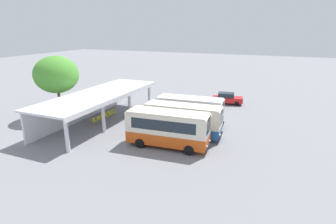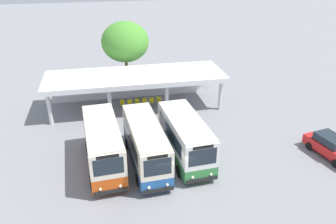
# 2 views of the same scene
# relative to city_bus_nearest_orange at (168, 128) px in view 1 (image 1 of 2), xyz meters

# --- Properties ---
(ground_plane) EXTENTS (180.00, 180.00, 0.00)m
(ground_plane) POSITION_rel_city_bus_nearest_orange_xyz_m (4.38, -3.07, -1.85)
(ground_plane) COLOR gray
(city_bus_nearest_orange) EXTENTS (2.80, 7.67, 3.36)m
(city_bus_nearest_orange) POSITION_rel_city_bus_nearest_orange_xyz_m (0.00, 0.00, 0.00)
(city_bus_nearest_orange) COLOR black
(city_bus_nearest_orange) RESTS_ON ground
(city_bus_second_in_row) EXTENTS (2.59, 7.89, 3.25)m
(city_bus_second_in_row) POSITION_rel_city_bus_nearest_orange_xyz_m (3.00, -0.33, -0.06)
(city_bus_second_in_row) COLOR black
(city_bus_second_in_row) RESTS_ON ground
(city_bus_middle_cream) EXTENTS (2.84, 7.45, 3.27)m
(city_bus_middle_cream) POSITION_rel_city_bus_nearest_orange_xyz_m (6.00, -0.07, -0.05)
(city_bus_middle_cream) COLOR black
(city_bus_middle_cream) RESTS_ON ground
(parked_car_flank) EXTENTS (2.52, 4.50, 1.62)m
(parked_car_flank) POSITION_rel_city_bus_nearest_orange_xyz_m (16.97, -2.04, -1.03)
(parked_car_flank) COLOR black
(parked_car_flank) RESTS_ON ground
(terminal_canopy) EXTENTS (17.27, 5.71, 3.40)m
(terminal_canopy) POSITION_rel_city_bus_nearest_orange_xyz_m (3.50, 10.62, 0.80)
(terminal_canopy) COLOR silver
(terminal_canopy) RESTS_ON ground
(waiting_chair_end_by_column) EXTENTS (0.45, 0.45, 0.86)m
(waiting_chair_end_by_column) POSITION_rel_city_bus_nearest_orange_xyz_m (2.09, 9.83, -1.33)
(waiting_chair_end_by_column) COLOR slate
(waiting_chair_end_by_column) RESTS_ON ground
(waiting_chair_second_from_end) EXTENTS (0.45, 0.45, 0.86)m
(waiting_chair_second_from_end) POSITION_rel_city_bus_nearest_orange_xyz_m (2.83, 9.74, -1.33)
(waiting_chair_second_from_end) COLOR slate
(waiting_chair_second_from_end) RESTS_ON ground
(waiting_chair_middle_seat) EXTENTS (0.45, 0.45, 0.86)m
(waiting_chair_middle_seat) POSITION_rel_city_bus_nearest_orange_xyz_m (3.57, 9.83, -1.33)
(waiting_chair_middle_seat) COLOR slate
(waiting_chair_middle_seat) RESTS_ON ground
(waiting_chair_fourth_seat) EXTENTS (0.45, 0.45, 0.86)m
(waiting_chair_fourth_seat) POSITION_rel_city_bus_nearest_orange_xyz_m (4.31, 9.80, -1.33)
(waiting_chair_fourth_seat) COLOR slate
(waiting_chair_fourth_seat) RESTS_ON ground
(waiting_chair_fifth_seat) EXTENTS (0.45, 0.45, 0.86)m
(waiting_chair_fifth_seat) POSITION_rel_city_bus_nearest_orange_xyz_m (5.05, 9.80, -1.33)
(waiting_chair_fifth_seat) COLOR slate
(waiting_chair_fifth_seat) RESTS_ON ground
(waiting_chair_far_end_seat) EXTENTS (0.45, 0.45, 0.86)m
(waiting_chair_far_end_seat) POSITION_rel_city_bus_nearest_orange_xyz_m (5.79, 9.85, -1.33)
(waiting_chair_far_end_seat) COLOR slate
(waiting_chair_far_end_seat) RESTS_ON ground
(roadside_tree_behind_canopy) EXTENTS (5.17, 5.17, 7.41)m
(roadside_tree_behind_canopy) POSITION_rel_city_bus_nearest_orange_xyz_m (3.15, 15.69, 3.35)
(roadside_tree_behind_canopy) COLOR brown
(roadside_tree_behind_canopy) RESTS_ON ground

